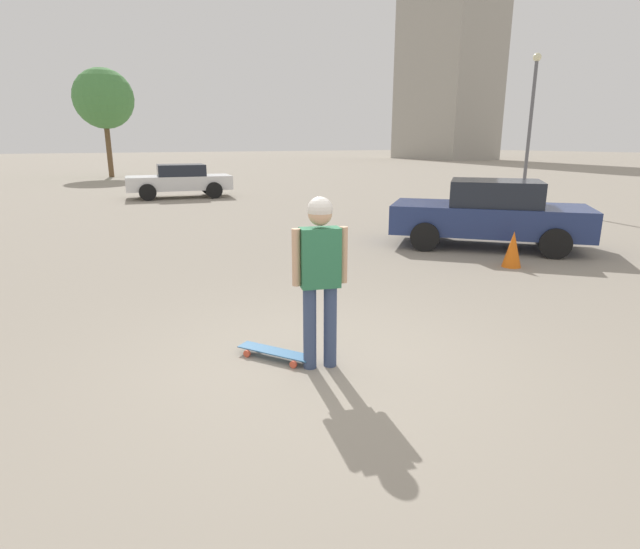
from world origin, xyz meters
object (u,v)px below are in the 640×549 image
(skateboard, at_px, (275,352))
(car_parked_far, at_px, (180,180))
(traffic_cone, at_px, (513,249))
(person, at_px, (320,266))
(car_parked_near, at_px, (490,213))

(skateboard, bearing_deg, car_parked_far, -43.90)
(traffic_cone, bearing_deg, car_parked_far, 98.87)
(traffic_cone, bearing_deg, person, -159.22)
(person, height_order, skateboard, person)
(person, bearing_deg, traffic_cone, 36.52)
(person, distance_m, skateboard, 1.13)
(skateboard, distance_m, car_parked_far, 17.02)
(car_parked_near, distance_m, traffic_cone, 1.92)
(skateboard, distance_m, car_parked_near, 7.34)
(car_parked_near, bearing_deg, traffic_cone, 101.93)
(skateboard, height_order, car_parked_far, car_parked_far)
(skateboard, height_order, car_parked_near, car_parked_near)
(car_parked_near, relative_size, car_parked_far, 0.94)
(person, distance_m, car_parked_far, 17.35)
(car_parked_far, distance_m, traffic_cone, 15.31)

